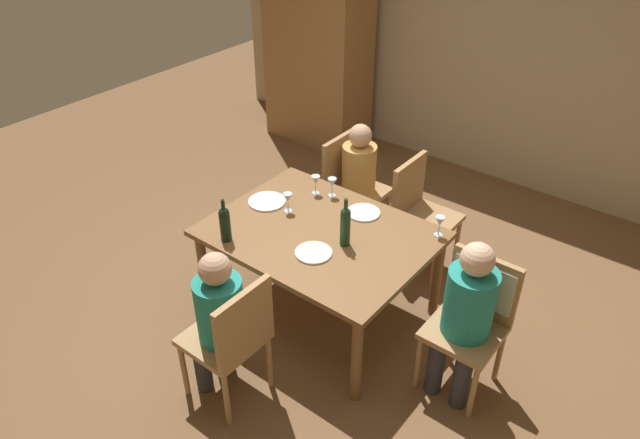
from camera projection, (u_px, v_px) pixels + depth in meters
ground_plane at (320, 310)px, 4.50m from camera, size 10.00×10.00×0.00m
rear_room_partition at (503, 43)px, 5.55m from camera, size 6.40×0.12×2.70m
armoire_cabinet at (318, 43)px, 6.35m from camera, size 1.18×0.62×2.18m
dining_table at (320, 241)px, 4.14m from camera, size 1.50×1.15×0.73m
chair_right_end at (476, 305)px, 3.67m from camera, size 0.44×0.46×0.92m
chair_far_left at (350, 181)px, 5.04m from camera, size 0.44×0.44×0.92m
chair_near at (233, 336)px, 3.53m from camera, size 0.44×0.44×0.92m
chair_far_right at (419, 208)px, 4.69m from camera, size 0.44×0.44×0.92m
person_woman_host at (466, 311)px, 3.54m from camera, size 0.30×0.35×1.13m
person_man_bearded at (361, 175)px, 4.93m from camera, size 0.33×0.28×1.08m
person_man_guest at (218, 315)px, 3.53m from camera, size 0.33×0.29×1.10m
wine_bottle_tall_green at (225, 223)px, 3.93m from camera, size 0.07×0.07×0.32m
wine_bottle_dark_red at (345, 225)px, 3.88m from camera, size 0.07×0.07×0.36m
wine_glass_near_left at (332, 183)px, 4.42m from camera, size 0.07×0.07×0.15m
wine_glass_centre at (288, 199)px, 4.25m from camera, size 0.07×0.07×0.15m
wine_glass_near_right at (440, 222)px, 4.00m from camera, size 0.07×0.07×0.15m
wine_glass_far at (316, 181)px, 4.45m from camera, size 0.07×0.07×0.15m
dinner_plate_host at (267, 201)px, 4.40m from camera, size 0.28×0.28×0.01m
dinner_plate_guest_left at (314, 253)px, 3.88m from camera, size 0.25×0.25×0.01m
dinner_plate_guest_right at (364, 213)px, 4.28m from camera, size 0.24×0.24×0.01m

